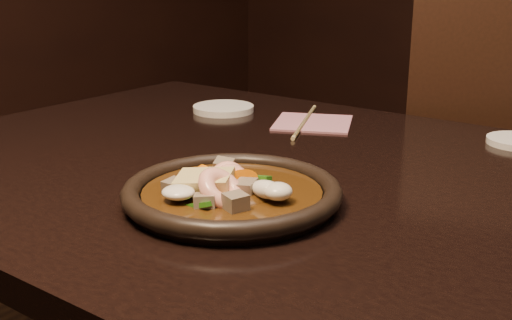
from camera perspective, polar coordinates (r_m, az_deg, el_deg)
The scene contains 7 objects.
table at distance 0.93m, azimuth 9.70°, elevation -6.83°, with size 1.60×0.90×0.75m.
chair at distance 1.57m, azimuth 21.56°, elevation -3.11°, with size 0.57×0.57×0.99m.
plate at distance 0.83m, azimuth -2.14°, elevation -3.00°, with size 0.28×0.28×0.03m.
stirfry at distance 0.82m, azimuth -2.41°, elevation -2.70°, with size 0.18×0.17×0.07m.
saucer_left at distance 1.35m, azimuth -2.92°, elevation 4.59°, with size 0.13×0.13×0.01m, color white.
chopsticks at distance 1.25m, azimuth 4.35°, elevation 3.45°, with size 0.11×0.25×0.01m.
napkin at distance 1.25m, azimuth 5.08°, elevation 3.31°, with size 0.14×0.14×0.00m, color #B56F80.
Camera 1 is at (0.38, -0.77, 1.05)m, focal length 45.00 mm.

